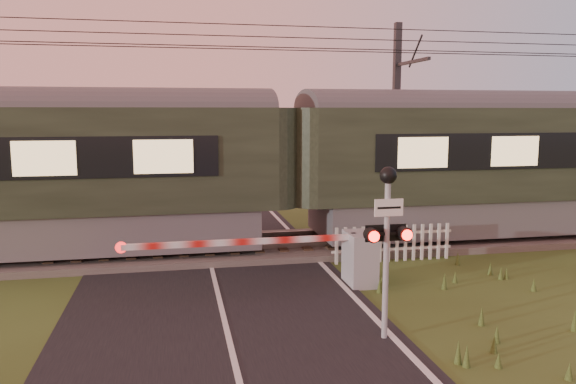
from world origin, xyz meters
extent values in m
plane|color=#344119|center=(0.00, 0.00, 0.00)|extent=(160.00, 160.00, 0.00)
cube|color=black|center=(0.00, 0.00, 0.01)|extent=(6.00, 140.00, 0.02)
cube|color=#47423D|center=(0.00, 6.50, 0.06)|extent=(140.00, 3.40, 0.24)
cube|color=slate|center=(0.00, 5.78, 0.26)|extent=(140.00, 0.08, 0.14)
cube|color=slate|center=(0.00, 7.22, 0.26)|extent=(140.00, 0.08, 0.14)
cube|color=#2D2116|center=(0.00, 6.50, 0.19)|extent=(0.24, 2.20, 0.06)
cylinder|color=black|center=(0.00, 6.20, 5.50)|extent=(120.00, 0.02, 0.02)
cylinder|color=black|center=(0.00, 6.80, 5.50)|extent=(120.00, 0.02, 0.02)
cylinder|color=black|center=(0.00, 6.50, 6.10)|extent=(120.00, 0.02, 0.02)
cylinder|color=black|center=(0.00, 6.50, 5.80)|extent=(120.00, 0.02, 0.02)
cube|color=gray|center=(3.17, 2.93, 0.59)|extent=(0.59, 0.91, 1.18)
cylinder|color=gray|center=(3.01, 2.93, 0.59)|extent=(0.13, 0.13, 1.18)
cube|color=gray|center=(3.76, 2.93, 1.09)|extent=(0.96, 0.17, 0.17)
cube|color=red|center=(0.54, 2.93, 1.09)|extent=(4.95, 0.12, 0.12)
cylinder|color=red|center=(-1.94, 2.93, 1.09)|extent=(0.24, 0.04, 0.24)
cylinder|color=gray|center=(2.60, -0.06, 1.34)|extent=(0.10, 0.10, 2.68)
cube|color=white|center=(2.60, -0.12, 2.27)|extent=(0.49, 0.03, 0.29)
sphere|color=black|center=(2.60, -0.06, 2.80)|extent=(0.29, 0.29, 0.29)
cube|color=black|center=(2.60, -0.06, 1.83)|extent=(0.67, 0.05, 0.05)
cylinder|color=#FF140C|center=(2.32, -0.24, 1.83)|extent=(0.18, 0.02, 0.18)
cylinder|color=#FF140C|center=(2.89, -0.24, 1.83)|extent=(0.18, 0.02, 0.18)
cube|color=black|center=(2.60, -0.01, 1.83)|extent=(0.71, 0.02, 0.29)
cube|color=silver|center=(4.62, 4.63, 0.32)|extent=(3.24, 0.04, 0.06)
cube|color=silver|center=(4.62, 4.63, 0.74)|extent=(3.24, 0.04, 0.06)
cube|color=#2D2D30|center=(6.32, 8.80, 3.33)|extent=(0.21, 0.21, 6.65)
cube|color=#2D2D30|center=(6.32, 7.65, 5.32)|extent=(0.10, 2.40, 0.10)
camera|label=1|loc=(-0.81, -8.66, 3.83)|focal=35.00mm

